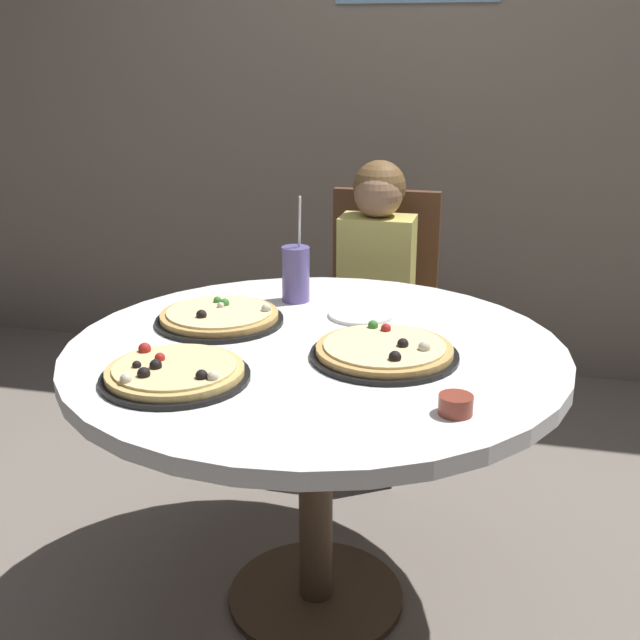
{
  "coord_description": "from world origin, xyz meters",
  "views": [
    {
      "loc": [
        0.43,
        -1.77,
        1.44
      ],
      "look_at": [
        0.0,
        0.05,
        0.8
      ],
      "focal_mm": 44.48,
      "sensor_mm": 36.0,
      "label": 1
    }
  ],
  "objects_px": {
    "pizza_cheese": "(175,373)",
    "soda_cup": "(296,274)",
    "dining_table": "(315,381)",
    "diner_child": "(372,333)",
    "sauce_bowl": "(456,405)",
    "pizza_pepperoni": "(220,317)",
    "plate_small": "(361,315)",
    "pizza_veggie": "(385,351)",
    "chair_wooden": "(381,305)"
  },
  "relations": [
    {
      "from": "pizza_cheese",
      "to": "soda_cup",
      "type": "xyz_separation_m",
      "value": [
        0.11,
        0.62,
        0.06
      ]
    },
    {
      "from": "dining_table",
      "to": "soda_cup",
      "type": "xyz_separation_m",
      "value": [
        -0.14,
        0.34,
        0.18
      ]
    },
    {
      "from": "diner_child",
      "to": "sauce_bowl",
      "type": "bearing_deg",
      "value": -72.53
    },
    {
      "from": "soda_cup",
      "to": "sauce_bowl",
      "type": "relative_size",
      "value": 4.4
    },
    {
      "from": "pizza_pepperoni",
      "to": "plate_small",
      "type": "distance_m",
      "value": 0.38
    },
    {
      "from": "dining_table",
      "to": "sauce_bowl",
      "type": "relative_size",
      "value": 17.63
    },
    {
      "from": "diner_child",
      "to": "sauce_bowl",
      "type": "xyz_separation_m",
      "value": [
        0.36,
        -1.16,
        0.29
      ]
    },
    {
      "from": "diner_child",
      "to": "soda_cup",
      "type": "height_order",
      "value": "diner_child"
    },
    {
      "from": "dining_table",
      "to": "diner_child",
      "type": "relative_size",
      "value": 1.14
    },
    {
      "from": "pizza_pepperoni",
      "to": "soda_cup",
      "type": "relative_size",
      "value": 1.11
    },
    {
      "from": "dining_table",
      "to": "plate_small",
      "type": "xyz_separation_m",
      "value": [
        0.07,
        0.25,
        0.1
      ]
    },
    {
      "from": "dining_table",
      "to": "plate_small",
      "type": "height_order",
      "value": "plate_small"
    },
    {
      "from": "pizza_pepperoni",
      "to": "sauce_bowl",
      "type": "height_order",
      "value": "pizza_pepperoni"
    },
    {
      "from": "dining_table",
      "to": "pizza_veggie",
      "type": "xyz_separation_m",
      "value": [
        0.18,
        -0.04,
        0.11
      ]
    },
    {
      "from": "sauce_bowl",
      "to": "dining_table",
      "type": "bearing_deg",
      "value": 139.61
    },
    {
      "from": "chair_wooden",
      "to": "pizza_cheese",
      "type": "relative_size",
      "value": 2.86
    },
    {
      "from": "dining_table",
      "to": "plate_small",
      "type": "distance_m",
      "value": 0.28
    },
    {
      "from": "pizza_pepperoni",
      "to": "soda_cup",
      "type": "height_order",
      "value": "soda_cup"
    },
    {
      "from": "pizza_pepperoni",
      "to": "pizza_veggie",
      "type": "bearing_deg",
      "value": -17.72
    },
    {
      "from": "pizza_cheese",
      "to": "pizza_veggie",
      "type": "bearing_deg",
      "value": 29.09
    },
    {
      "from": "pizza_cheese",
      "to": "pizza_pepperoni",
      "type": "xyz_separation_m",
      "value": [
        -0.04,
        0.39,
        -0.0
      ]
    },
    {
      "from": "dining_table",
      "to": "pizza_cheese",
      "type": "distance_m",
      "value": 0.39
    },
    {
      "from": "diner_child",
      "to": "plate_small",
      "type": "xyz_separation_m",
      "value": [
        0.07,
        -0.6,
        0.27
      ]
    },
    {
      "from": "soda_cup",
      "to": "plate_small",
      "type": "height_order",
      "value": "soda_cup"
    },
    {
      "from": "chair_wooden",
      "to": "pizza_veggie",
      "type": "height_order",
      "value": "chair_wooden"
    },
    {
      "from": "pizza_veggie",
      "to": "sauce_bowl",
      "type": "height_order",
      "value": "pizza_veggie"
    },
    {
      "from": "sauce_bowl",
      "to": "plate_small",
      "type": "height_order",
      "value": "sauce_bowl"
    },
    {
      "from": "soda_cup",
      "to": "plate_small",
      "type": "distance_m",
      "value": 0.24
    },
    {
      "from": "pizza_cheese",
      "to": "plate_small",
      "type": "bearing_deg",
      "value": 58.69
    },
    {
      "from": "soda_cup",
      "to": "plate_small",
      "type": "relative_size",
      "value": 1.71
    },
    {
      "from": "pizza_veggie",
      "to": "sauce_bowl",
      "type": "xyz_separation_m",
      "value": [
        0.19,
        -0.27,
        0.0
      ]
    },
    {
      "from": "diner_child",
      "to": "pizza_pepperoni",
      "type": "xyz_separation_m",
      "value": [
        -0.29,
        -0.74,
        0.28
      ]
    },
    {
      "from": "sauce_bowl",
      "to": "pizza_veggie",
      "type": "bearing_deg",
      "value": 124.51
    },
    {
      "from": "soda_cup",
      "to": "chair_wooden",
      "type": "bearing_deg",
      "value": 78.3
    },
    {
      "from": "sauce_bowl",
      "to": "plate_small",
      "type": "distance_m",
      "value": 0.63
    },
    {
      "from": "dining_table",
      "to": "diner_child",
      "type": "xyz_separation_m",
      "value": [
        -0.0,
        0.85,
        -0.17
      ]
    },
    {
      "from": "dining_table",
      "to": "plate_small",
      "type": "relative_size",
      "value": 6.86
    },
    {
      "from": "chair_wooden",
      "to": "plate_small",
      "type": "height_order",
      "value": "chair_wooden"
    },
    {
      "from": "pizza_veggie",
      "to": "chair_wooden",
      "type": "bearing_deg",
      "value": 99.43
    },
    {
      "from": "chair_wooden",
      "to": "pizza_cheese",
      "type": "bearing_deg",
      "value": -100.89
    },
    {
      "from": "pizza_pepperoni",
      "to": "plate_small",
      "type": "height_order",
      "value": "pizza_pepperoni"
    },
    {
      "from": "pizza_veggie",
      "to": "sauce_bowl",
      "type": "distance_m",
      "value": 0.33
    },
    {
      "from": "diner_child",
      "to": "pizza_cheese",
      "type": "height_order",
      "value": "diner_child"
    },
    {
      "from": "diner_child",
      "to": "pizza_veggie",
      "type": "height_order",
      "value": "diner_child"
    },
    {
      "from": "pizza_pepperoni",
      "to": "sauce_bowl",
      "type": "distance_m",
      "value": 0.78
    },
    {
      "from": "diner_child",
      "to": "pizza_veggie",
      "type": "relative_size",
      "value": 3.06
    },
    {
      "from": "plate_small",
      "to": "pizza_cheese",
      "type": "bearing_deg",
      "value": -121.31
    },
    {
      "from": "diner_child",
      "to": "soda_cup",
      "type": "xyz_separation_m",
      "value": [
        -0.14,
        -0.5,
        0.35
      ]
    },
    {
      "from": "pizza_veggie",
      "to": "pizza_pepperoni",
      "type": "xyz_separation_m",
      "value": [
        -0.47,
        0.15,
        -0.0
      ]
    },
    {
      "from": "chair_wooden",
      "to": "dining_table",
      "type": "bearing_deg",
      "value": -90.04
    }
  ]
}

